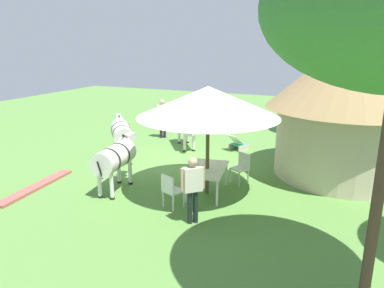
% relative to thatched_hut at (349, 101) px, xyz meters
% --- Properties ---
extents(ground_plane, '(36.00, 36.00, 0.00)m').
position_rel_thatched_hut_xyz_m(ground_plane, '(1.23, -4.87, -2.36)').
color(ground_plane, '#56873D').
extents(thatched_hut, '(4.94, 4.94, 4.33)m').
position_rel_thatched_hut_xyz_m(thatched_hut, '(0.00, 0.00, 0.00)').
color(thatched_hut, '#C6B598').
rests_on(thatched_hut, ground_plane).
extents(shade_umbrella, '(3.78, 3.78, 2.98)m').
position_rel_thatched_hut_xyz_m(shade_umbrella, '(3.12, -3.33, 0.22)').
color(shade_umbrella, brown).
rests_on(shade_umbrella, ground_plane).
extents(patio_dining_table, '(1.73, 1.20, 0.74)m').
position_rel_thatched_hut_xyz_m(patio_dining_table, '(3.12, -3.33, -1.69)').
color(patio_dining_table, silver).
rests_on(patio_dining_table, ground_plane).
extents(patio_chair_near_hut, '(0.55, 0.56, 0.90)m').
position_rel_thatched_hut_xyz_m(patio_chair_near_hut, '(4.36, -3.83, -1.84)').
color(patio_chair_near_hut, silver).
rests_on(patio_chair_near_hut, ground_plane).
extents(patio_chair_east_end, '(0.58, 0.59, 0.90)m').
position_rel_thatched_hut_xyz_m(patio_chair_east_end, '(1.95, -2.70, -1.84)').
color(patio_chair_east_end, silver).
rests_on(patio_chair_east_end, ground_plane).
extents(guest_beside_umbrella, '(0.44, 0.45, 1.60)m').
position_rel_thatched_hut_xyz_m(guest_beside_umbrella, '(4.85, -3.01, -1.39)').
color(guest_beside_umbrella, black).
rests_on(guest_beside_umbrella, ground_plane).
extents(standing_watcher, '(0.41, 0.54, 1.71)m').
position_rel_thatched_hut_xyz_m(standing_watcher, '(-1.81, -7.37, -1.33)').
color(standing_watcher, '#25182A').
rests_on(standing_watcher, ground_plane).
extents(striped_lounge_chair, '(0.94, 0.81, 0.66)m').
position_rel_thatched_hut_xyz_m(striped_lounge_chair, '(-1.32, -3.79, -2.10)').
color(striped_lounge_chair, '#389A70').
rests_on(striped_lounge_chair, ground_plane).
extents(zebra_nearest_camera, '(1.94, 1.71, 1.52)m').
position_rel_thatched_hut_xyz_m(zebra_nearest_camera, '(1.47, -7.24, -1.38)').
color(zebra_nearest_camera, silver).
rests_on(zebra_nearest_camera, ground_plane).
extents(zebra_by_umbrella, '(1.94, 1.55, 1.47)m').
position_rel_thatched_hut_xyz_m(zebra_by_umbrella, '(-0.84, -5.78, -1.42)').
color(zebra_by_umbrella, silver).
rests_on(zebra_by_umbrella, ground_plane).
extents(zebra_toward_hut, '(2.16, 0.86, 1.51)m').
position_rel_thatched_hut_xyz_m(zebra_toward_hut, '(3.93, -5.78, -1.38)').
color(zebra_toward_hut, silver).
rests_on(zebra_toward_hut, ground_plane).
extents(acacia_tree_behind_hut, '(2.61, 2.61, 5.11)m').
position_rel_thatched_hut_xyz_m(acacia_tree_behind_hut, '(-5.00, -0.57, 1.95)').
color(acacia_tree_behind_hut, '#4A322F').
rests_on(acacia_tree_behind_hut, ground_plane).
extents(brick_patio_kerb, '(2.82, 0.61, 0.08)m').
position_rel_thatched_hut_xyz_m(brick_patio_kerb, '(4.76, -8.00, -2.32)').
color(brick_patio_kerb, '#AA5349').
rests_on(brick_patio_kerb, ground_plane).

